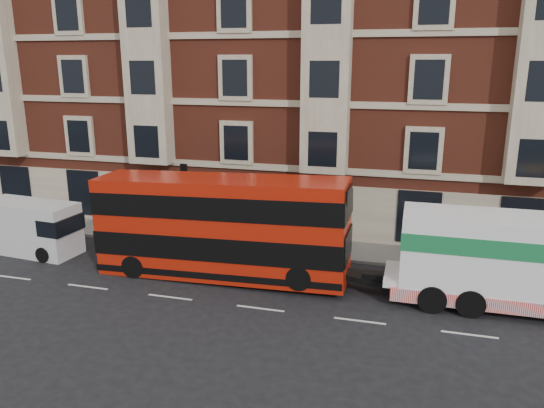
# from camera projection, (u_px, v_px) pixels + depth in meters

# --- Properties ---
(ground) EXTENTS (120.00, 120.00, 0.00)m
(ground) POSITION_uv_depth(u_px,v_px,m) (260.00, 309.00, 21.45)
(ground) COLOR black
(ground) RESTS_ON ground
(sidewalk) EXTENTS (90.00, 3.00, 0.15)m
(sidewalk) POSITION_uv_depth(u_px,v_px,m) (300.00, 246.00, 28.41)
(sidewalk) COLOR slate
(sidewalk) RESTS_ON ground
(victorian_terrace) EXTENTS (45.00, 12.00, 20.40)m
(victorian_terrace) POSITION_uv_depth(u_px,v_px,m) (337.00, 54.00, 32.63)
(victorian_terrace) COLOR maroon
(victorian_terrace) RESTS_ON ground
(lamp_post_west) EXTENTS (0.35, 0.15, 4.35)m
(lamp_post_west) POSITION_uv_depth(u_px,v_px,m) (185.00, 198.00, 28.05)
(lamp_post_west) COLOR black
(lamp_post_west) RESTS_ON sidewalk
(double_decker_bus) EXTENTS (11.54, 2.65, 4.67)m
(double_decker_bus) POSITION_uv_depth(u_px,v_px,m) (221.00, 226.00, 23.99)
(double_decker_bus) COLOR red
(double_decker_bus) RESTS_ON ground
(tow_truck) EXTENTS (9.24, 2.73, 3.85)m
(tow_truck) POSITION_uv_depth(u_px,v_px,m) (506.00, 260.00, 21.02)
(tow_truck) COLOR white
(tow_truck) RESTS_ON ground
(box_van) EXTENTS (5.31, 2.57, 2.67)m
(box_van) POSITION_uv_depth(u_px,v_px,m) (30.00, 228.00, 27.48)
(box_van) COLOR silver
(box_van) RESTS_ON ground
(pedestrian) EXTENTS (0.78, 0.61, 1.89)m
(pedestrian) POSITION_uv_depth(u_px,v_px,m) (145.00, 223.00, 29.05)
(pedestrian) COLOR #171E2F
(pedestrian) RESTS_ON sidewalk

